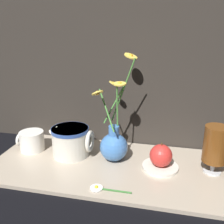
{
  "coord_description": "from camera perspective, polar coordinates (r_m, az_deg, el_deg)",
  "views": [
    {
      "loc": [
        0.16,
        -0.71,
        0.44
      ],
      "look_at": [
        0.0,
        0.0,
        0.2
      ],
      "focal_mm": 40.0,
      "sensor_mm": 36.0,
      "label": 1
    }
  ],
  "objects": [
    {
      "name": "shelf",
      "position": [
        0.85,
        -0.07,
        -12.25
      ],
      "size": [
        0.8,
        0.36,
        0.01
      ],
      "color": "tan",
      "rests_on": "ground_plane"
    },
    {
      "name": "loose_daisy",
      "position": [
        0.73,
        -2.48,
        -17.09
      ],
      "size": [
        0.12,
        0.04,
        0.01
      ],
      "color": "#336B2D",
      "rests_on": "shelf"
    },
    {
      "name": "orange_fruit",
      "position": [
        0.82,
        11.12,
        -9.73
      ],
      "size": [
        0.07,
        0.07,
        0.08
      ],
      "color": "red",
      "rests_on": "saucer_plate"
    },
    {
      "name": "ground_plane",
      "position": [
        0.85,
        -0.07,
        -12.6
      ],
      "size": [
        6.0,
        6.0,
        0.0
      ],
      "primitive_type": "plane",
      "color": "black"
    },
    {
      "name": "tea_glass",
      "position": [
        0.83,
        22.61,
        -7.01
      ],
      "size": [
        0.07,
        0.07,
        0.15
      ],
      "color": "silver",
      "rests_on": "shelf"
    },
    {
      "name": "vase_with_flowers",
      "position": [
        0.85,
        0.68,
        -7.18
      ],
      "size": [
        0.13,
        0.19,
        0.35
      ],
      "color": "#3F72B7",
      "rests_on": "shelf"
    },
    {
      "name": "ceramic_pitcher",
      "position": [
        0.89,
        -9.36,
        -6.35
      ],
      "size": [
        0.16,
        0.13,
        0.11
      ],
      "color": "beige",
      "rests_on": "shelf"
    },
    {
      "name": "saucer_plate",
      "position": [
        0.84,
        10.94,
        -12.21
      ],
      "size": [
        0.12,
        0.12,
        0.01
      ],
      "color": "silver",
      "rests_on": "shelf"
    },
    {
      "name": "yellow_mug",
      "position": [
        0.97,
        -17.92,
        -6.29
      ],
      "size": [
        0.1,
        0.09,
        0.07
      ],
      "color": "silver",
      "rests_on": "shelf"
    }
  ]
}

